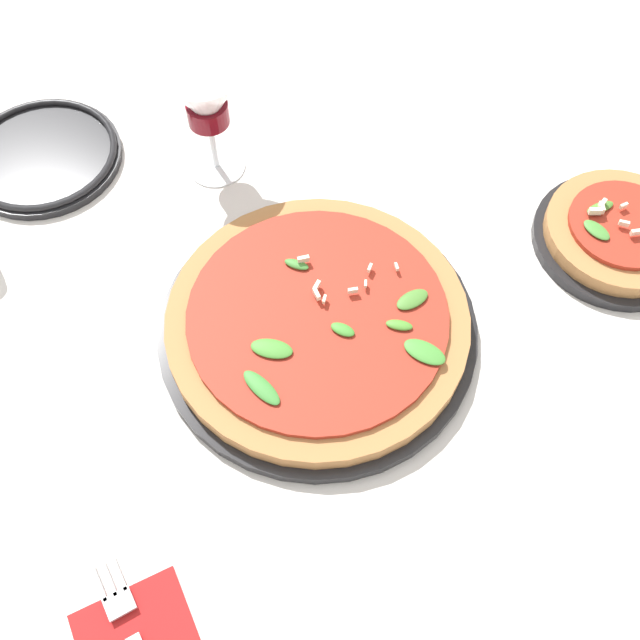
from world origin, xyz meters
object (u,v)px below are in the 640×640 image
object	(u,v)px
pizza_personal_side	(619,234)
side_plate_white	(42,155)
wine_glass	(206,103)
pizza_arugula_main	(320,327)

from	to	relation	value
pizza_personal_side	side_plate_white	bearing A→B (deg)	46.42
pizza_personal_side	side_plate_white	xyz separation A→B (m)	(0.46, 0.48, -0.01)
pizza_personal_side	wine_glass	size ratio (longest dim) A/B	1.31
side_plate_white	pizza_personal_side	bearing A→B (deg)	-133.58
pizza_arugula_main	side_plate_white	world-z (taller)	pizza_arugula_main
wine_glass	pizza_personal_side	bearing A→B (deg)	-137.10
wine_glass	pizza_arugula_main	bearing A→B (deg)	174.95
pizza_arugula_main	pizza_personal_side	world-z (taller)	same
pizza_arugula_main	wine_glass	distance (m)	0.27
wine_glass	side_plate_white	distance (m)	0.23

